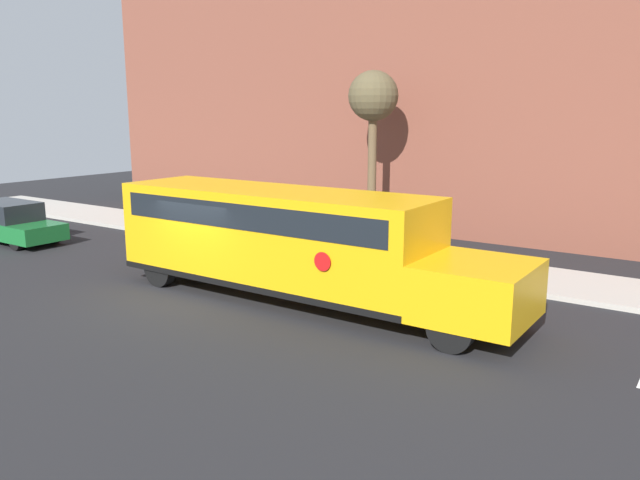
% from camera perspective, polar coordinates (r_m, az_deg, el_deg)
% --- Properties ---
extents(ground_plane, '(60.00, 60.00, 0.00)m').
position_cam_1_polar(ground_plane, '(17.13, -11.25, -5.01)').
color(ground_plane, black).
extents(sidewalk_strip, '(44.00, 3.00, 0.15)m').
position_cam_1_polar(sidewalk_strip, '(21.98, 0.89, -0.86)').
color(sidewalk_strip, '#B2ADA3').
rests_on(sidewalk_strip, ground).
extents(building_backdrop, '(32.00, 4.00, 13.61)m').
position_cam_1_polar(building_backdrop, '(27.18, 8.82, 15.70)').
color(building_backdrop, brown).
rests_on(building_backdrop, ground).
extents(school_bus, '(11.20, 2.57, 2.86)m').
position_cam_1_polar(school_bus, '(16.14, -2.85, 0.20)').
color(school_bus, '#EAA80F').
rests_on(school_bus, ground).
extents(parked_car, '(4.73, 1.73, 1.50)m').
position_cam_1_polar(parked_car, '(26.31, -26.51, 1.46)').
color(parked_car, '#196B2D').
rests_on(parked_car, ground).
extents(tree_near_sidewalk, '(1.84, 1.84, 6.33)m').
position_cam_1_polar(tree_near_sidewalk, '(23.51, 4.88, 12.46)').
color(tree_near_sidewalk, brown).
rests_on(tree_near_sidewalk, ground).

